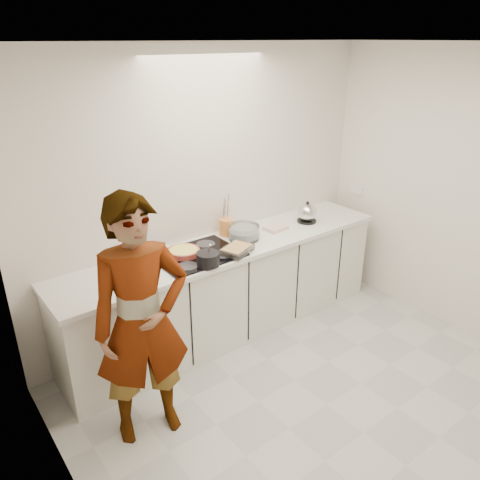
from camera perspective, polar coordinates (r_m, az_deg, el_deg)
floor at (r=3.91m, az=10.56°, el=-19.15°), size 3.60×3.20×0.00m
ceiling at (r=2.90m, az=14.62°, el=22.31°), size 3.60×3.20×0.00m
wall_back at (r=4.31m, az=-3.93°, el=5.53°), size 3.60×0.00×2.60m
wall_left at (r=2.30m, az=-19.61°, el=-13.22°), size 0.00×3.20×2.60m
wall_right at (r=4.65m, az=26.87°, el=4.29°), size 0.02×3.20×2.60m
base_cabinets at (r=4.42m, az=-1.30°, el=-6.22°), size 3.20×0.58×0.87m
countertop at (r=4.21m, az=-1.36°, el=-0.84°), size 3.24×0.64×0.04m
hob at (r=4.01m, az=-5.24°, el=-1.83°), size 0.72×0.54×0.01m
tart_dish at (r=4.01m, az=-6.88°, el=-1.41°), size 0.31×0.31×0.05m
saucepan at (r=3.80m, az=-3.91°, el=-2.30°), size 0.25×0.25×0.18m
baking_dish at (r=4.01m, az=-0.39°, el=-1.14°), size 0.33×0.29×0.05m
mixing_bowl at (r=4.31m, az=0.49°, el=0.91°), size 0.35×0.35×0.13m
tea_towel at (r=4.54m, az=4.37°, el=1.48°), size 0.22×0.17×0.04m
kettle at (r=4.75m, az=8.18°, el=3.25°), size 0.25×0.25×0.22m
utensil_crock at (r=4.39m, az=-1.70°, el=1.58°), size 0.16×0.16×0.16m
cook at (r=3.20m, az=-11.88°, el=-9.84°), size 0.72×0.55×1.79m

